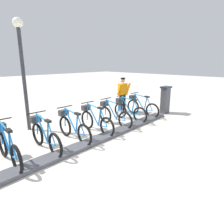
{
  "coord_description": "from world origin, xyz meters",
  "views": [
    {
      "loc": [
        -3.89,
        3.14,
        2.38
      ],
      "look_at": [
        0.5,
        -1.43,
        0.9
      ],
      "focal_mm": 28.83,
      "sensor_mm": 36.0,
      "label": 1
    }
  ],
  "objects": [
    {
      "name": "bike_docked_4",
      "position": [
        0.62,
        0.2,
        0.43
      ],
      "size": [
        1.72,
        0.54,
        1.02
      ],
      "color": "black",
      "rests_on": "ground"
    },
    {
      "name": "worker_near_rack",
      "position": [
        1.68,
        -3.41,
        0.91
      ],
      "size": [
        0.55,
        0.68,
        1.66
      ],
      "color": "white",
      "rests_on": "ground"
    },
    {
      "name": "bike_docked_0",
      "position": [
        0.62,
        -3.47,
        0.43
      ],
      "size": [
        1.72,
        0.54,
        1.02
      ],
      "color": "black",
      "rests_on": "ground"
    },
    {
      "name": "bike_docked_2",
      "position": [
        0.62,
        -1.63,
        0.43
      ],
      "size": [
        1.72,
        0.54,
        1.02
      ],
      "color": "black",
      "rests_on": "ground"
    },
    {
      "name": "ground_plane",
      "position": [
        0.0,
        0.0,
        0.0
      ],
      "size": [
        60.0,
        60.0,
        0.0
      ],
      "primitive_type": "plane",
      "color": "beige"
    },
    {
      "name": "lamp_post",
      "position": [
        2.53,
        0.79,
        2.48
      ],
      "size": [
        0.32,
        0.32,
        3.77
      ],
      "color": "#2D2D33",
      "rests_on": "ground"
    },
    {
      "name": "payment_kiosk",
      "position": [
        0.05,
        -4.61,
        0.67
      ],
      "size": [
        0.36,
        0.52,
        1.28
      ],
      "color": "#38383D",
      "rests_on": "ground"
    },
    {
      "name": "bike_docked_3",
      "position": [
        0.62,
        -0.72,
        0.43
      ],
      "size": [
        1.72,
        0.54,
        1.02
      ],
      "color": "black",
      "rests_on": "ground"
    },
    {
      "name": "bike_docked_6",
      "position": [
        0.62,
        2.03,
        0.43
      ],
      "size": [
        1.72,
        0.54,
        1.02
      ],
      "color": "black",
      "rests_on": "ground"
    },
    {
      "name": "bike_docked_5",
      "position": [
        0.62,
        1.12,
        0.43
      ],
      "size": [
        1.72,
        0.54,
        1.02
      ],
      "color": "black",
      "rests_on": "ground"
    },
    {
      "name": "bike_docked_1",
      "position": [
        0.62,
        -2.55,
        0.43
      ],
      "size": [
        1.72,
        0.54,
        1.02
      ],
      "color": "black",
      "rests_on": "ground"
    },
    {
      "name": "dock_rail_base",
      "position": [
        0.0,
        0.0,
        0.05
      ],
      "size": [
        0.44,
        8.13,
        0.1
      ],
      "primitive_type": "cube",
      "color": "#47474C",
      "rests_on": "ground"
    }
  ]
}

